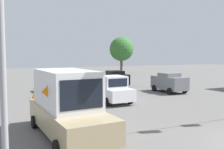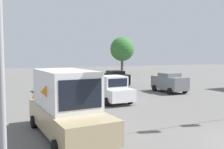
{
  "view_description": "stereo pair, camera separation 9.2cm",
  "coord_description": "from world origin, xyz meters",
  "views": [
    {
      "loc": [
        9.99,
        6.31,
        3.73
      ],
      "look_at": [
        1.17,
        -12.64,
        2.11
      ],
      "focal_mm": 40.0,
      "sensor_mm": 36.0,
      "label": 1
    },
    {
      "loc": [
        9.91,
        6.35,
        3.73
      ],
      "look_at": [
        1.17,
        -12.64,
        2.11
      ],
      "focal_mm": 40.0,
      "sensor_mm": 36.0,
      "label": 2
    }
  ],
  "objects": [
    {
      "name": "traffic_cone_nearest",
      "position": [
        7.17,
        -6.41,
        0.32
      ],
      "size": [
        0.39,
        0.39,
        0.64
      ],
      "primitive_type": "cone",
      "color": "orange",
      "rests_on": "ground_plane"
    },
    {
      "name": "sedan_black_oncoming_deep",
      "position": [
        -3.07,
        -20.9,
        0.97
      ],
      "size": [
        2.2,
        4.51,
        1.85
      ],
      "color": "black",
      "rests_on": "ground_plane"
    },
    {
      "name": "tree_horizon_right",
      "position": [
        -13.25,
        -39.06,
        4.95
      ],
      "size": [
        4.88,
        4.88,
        7.41
      ],
      "color": "brown",
      "rests_on": "ground_plane"
    },
    {
      "name": "sedan_grey_oncoming_far",
      "position": [
        -5.77,
        -13.91,
        1.01
      ],
      "size": [
        2.13,
        3.86,
        1.95
      ],
      "color": "slate",
      "rests_on": "ground_plane"
    },
    {
      "name": "pickup_truck_white_withflow_mid",
      "position": [
        1.79,
        -11.75,
        0.98
      ],
      "size": [
        2.36,
        5.22,
        2.12
      ],
      "color": "silver",
      "rests_on": "ground_plane"
    },
    {
      "name": "traffic_cone_fourth",
      "position": [
        7.16,
        -15.55,
        0.32
      ],
      "size": [
        0.39,
        0.39,
        0.64
      ],
      "primitive_type": "cone",
      "color": "orange",
      "rests_on": "ground_plane"
    },
    {
      "name": "traffic_cone_third",
      "position": [
        6.97,
        -12.2,
        0.32
      ],
      "size": [
        0.39,
        0.39,
        0.64
      ],
      "primitive_type": "cone",
      "color": "orange",
      "rests_on": "ground_plane"
    },
    {
      "name": "pickup_truck_green_withflow_far",
      "position": [
        4.27,
        -19.76,
        0.98
      ],
      "size": [
        2.25,
        5.04,
        2.12
      ],
      "color": "#236038",
      "rests_on": "ground_plane"
    },
    {
      "name": "work_zone_sign",
      "position": [
        7.69,
        -4.25,
        1.99
      ],
      "size": [
        1.27,
        0.06,
        2.84
      ],
      "color": "slate",
      "rests_on": "ground_plane"
    },
    {
      "name": "traffic_cone_second",
      "position": [
        6.95,
        -9.31,
        0.32
      ],
      "size": [
        0.39,
        0.39,
        0.64
      ],
      "primitive_type": "cone",
      "color": "orange",
      "rests_on": "ground_plane"
    },
    {
      "name": "box_truck_tan_parked_shoulder",
      "position": [
        7.07,
        -4.92,
        1.49
      ],
      "size": [
        2.79,
        6.51,
        3.04
      ],
      "color": "tan",
      "rests_on": "ground_plane"
    }
  ]
}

